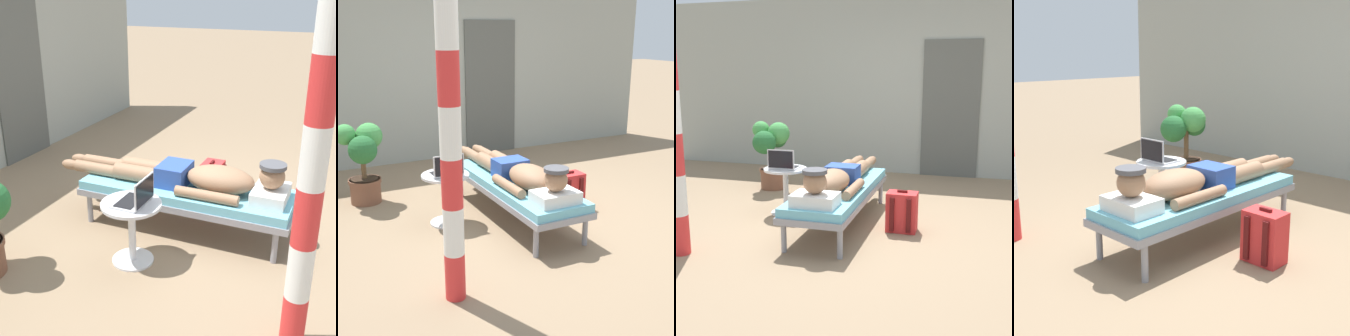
{
  "view_description": "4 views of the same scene",
  "coord_description": "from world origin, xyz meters",
  "views": [
    {
      "loc": [
        -3.7,
        -1.2,
        2.08
      ],
      "look_at": [
        -0.41,
        0.23,
        0.63
      ],
      "focal_mm": 48.22,
      "sensor_mm": 36.0,
      "label": 1
    },
    {
      "loc": [
        -2.42,
        -3.9,
        1.91
      ],
      "look_at": [
        -0.28,
        0.28,
        0.51
      ],
      "focal_mm": 49.89,
      "sensor_mm": 36.0,
      "label": 2
    },
    {
      "loc": [
        1.06,
        -4.24,
        1.58
      ],
      "look_at": [
        -0.26,
        0.32,
        0.56
      ],
      "focal_mm": 48.35,
      "sensor_mm": 36.0,
      "label": 3
    },
    {
      "loc": [
        2.27,
        -2.69,
        1.55
      ],
      "look_at": [
        -0.4,
        0.05,
        0.6
      ],
      "focal_mm": 50.4,
      "sensor_mm": 36.0,
      "label": 4
    }
  ],
  "objects": [
    {
      "name": "person_reclining",
      "position": [
        -0.25,
        0.04,
        0.52
      ],
      "size": [
        0.53,
        2.17,
        0.33
      ],
      "color": "white",
      "rests_on": "lounge_chair"
    },
    {
      "name": "ground_plane",
      "position": [
        0.0,
        0.0,
        0.0
      ],
      "size": [
        40.0,
        40.0,
        0.0
      ],
      "primitive_type": "plane",
      "color": "#8C7256"
    },
    {
      "name": "side_table",
      "position": [
        -0.94,
        0.31,
        0.36
      ],
      "size": [
        0.48,
        0.48,
        0.52
      ],
      "color": "silver",
      "rests_on": "ground"
    },
    {
      "name": "backpack",
      "position": [
        0.41,
        0.1,
        0.2
      ],
      "size": [
        0.3,
        0.26,
        0.42
      ],
      "color": "red",
      "rests_on": "ground"
    },
    {
      "name": "laptop",
      "position": [
        -0.94,
        0.26,
        0.58
      ],
      "size": [
        0.31,
        0.24,
        0.23
      ],
      "color": "silver",
      "rests_on": "side_table"
    },
    {
      "name": "lounge_chair",
      "position": [
        -0.25,
        0.12,
        0.35
      ],
      "size": [
        0.62,
        1.93,
        0.42
      ],
      "color": "gray",
      "rests_on": "ground"
    },
    {
      "name": "potted_plant",
      "position": [
        -1.55,
        1.28,
        0.55
      ],
      "size": [
        0.52,
        0.59,
        0.92
      ],
      "color": "brown",
      "rests_on": "ground"
    }
  ]
}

